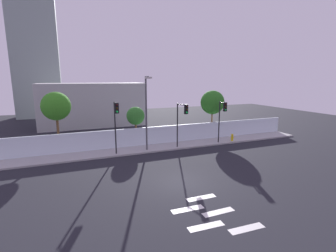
# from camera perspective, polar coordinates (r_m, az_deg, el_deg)

# --- Properties ---
(ground_plane) EXTENTS (80.00, 80.00, 0.00)m
(ground_plane) POSITION_cam_1_polar(r_m,az_deg,el_deg) (16.83, 3.19, -12.95)
(ground_plane) COLOR black
(sidewalk) EXTENTS (36.00, 2.40, 0.15)m
(sidewalk) POSITION_cam_1_polar(r_m,az_deg,el_deg) (24.03, -5.14, -5.36)
(sidewalk) COLOR #9F9F9F
(sidewalk) RESTS_ON ground
(perimeter_wall) EXTENTS (36.00, 0.18, 1.80)m
(perimeter_wall) POSITION_cam_1_polar(r_m,az_deg,el_deg) (24.98, -6.04, -2.43)
(perimeter_wall) COLOR silver
(perimeter_wall) RESTS_ON sidewalk
(crosswalk_marking) EXTENTS (3.59, 3.88, 0.01)m
(crosswalk_marking) POSITION_cam_1_polar(r_m,az_deg,el_deg) (13.51, 9.98, -19.51)
(crosswalk_marking) COLOR silver
(crosswalk_marking) RESTS_ON ground
(traffic_light_left) EXTENTS (0.35, 1.17, 4.69)m
(traffic_light_left) POSITION_cam_1_polar(r_m,az_deg,el_deg) (21.51, -12.03, 2.03)
(traffic_light_left) COLOR black
(traffic_light_left) RESTS_ON sidewalk
(traffic_light_center) EXTENTS (0.36, 1.37, 4.36)m
(traffic_light_center) POSITION_cam_1_polar(r_m,az_deg,el_deg) (25.54, 12.57, 2.90)
(traffic_light_center) COLOR black
(traffic_light_center) RESTS_ON sidewalk
(traffic_light_right) EXTENTS (0.53, 1.59, 4.35)m
(traffic_light_right) POSITION_cam_1_polar(r_m,az_deg,el_deg) (23.16, 3.34, 2.35)
(traffic_light_right) COLOR black
(traffic_light_right) RESTS_ON sidewalk
(street_lamp_curbside) EXTENTS (0.63, 1.68, 6.90)m
(street_lamp_curbside) POSITION_cam_1_polar(r_m,az_deg,el_deg) (22.57, -5.03, 4.24)
(street_lamp_curbside) COLOR #4C4C51
(street_lamp_curbside) RESTS_ON sidewalk
(fire_hydrant) EXTENTS (0.44, 0.26, 0.78)m
(fire_hydrant) POSITION_cam_1_polar(r_m,az_deg,el_deg) (27.51, 14.74, -2.51)
(fire_hydrant) COLOR gold
(fire_hydrant) RESTS_ON sidewalk
(roadside_tree_leftmost) EXTENTS (2.66, 2.66, 5.63)m
(roadside_tree_leftmost) POSITION_cam_1_polar(r_m,az_deg,el_deg) (25.08, -24.66, 4.17)
(roadside_tree_leftmost) COLOR brown
(roadside_tree_leftmost) RESTS_ON ground
(roadside_tree_midleft) EXTENTS (1.91, 1.91, 3.92)m
(roadside_tree_midleft) POSITION_cam_1_polar(r_m,az_deg,el_deg) (25.99, -7.58, 2.31)
(roadside_tree_midleft) COLOR brown
(roadside_tree_midleft) RESTS_ON ground
(roadside_tree_midright) EXTENTS (2.82, 2.82, 5.46)m
(roadside_tree_midright) POSITION_cam_1_polar(r_m,az_deg,el_deg) (29.57, 10.33, 5.44)
(roadside_tree_midright) COLOR brown
(roadside_tree_midright) RESTS_ON ground
(low_building_distant) EXTENTS (14.64, 6.00, 6.18)m
(low_building_distant) POSITION_cam_1_polar(r_m,az_deg,el_deg) (37.71, -17.04, 4.84)
(low_building_distant) COLOR #A6A6A6
(low_building_distant) RESTS_ON ground
(tower_on_skyline) EXTENTS (7.35, 5.00, 24.28)m
(tower_on_skyline) POSITION_cam_1_polar(r_m,az_deg,el_deg) (49.92, -28.58, 15.83)
(tower_on_skyline) COLOR gray
(tower_on_skyline) RESTS_ON ground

